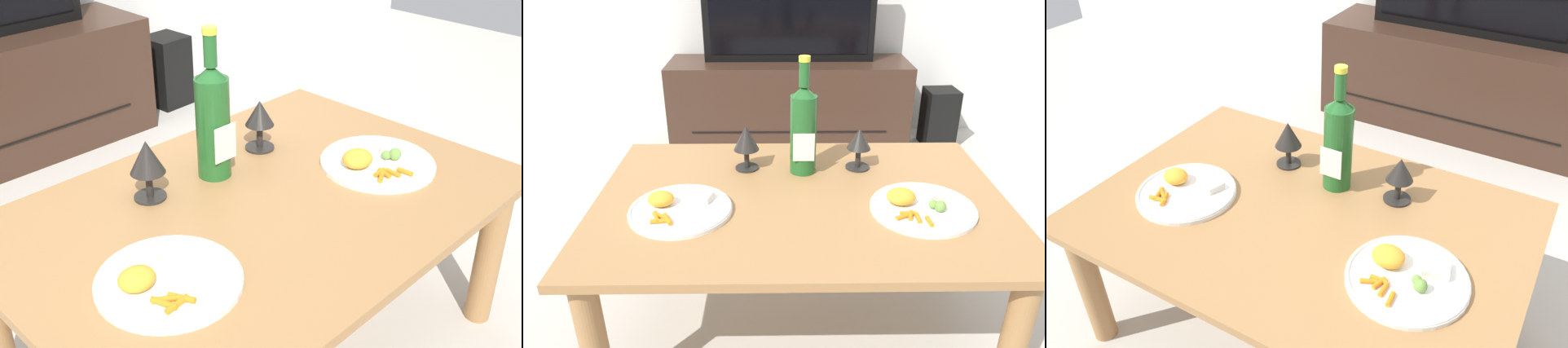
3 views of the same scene
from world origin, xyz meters
TOP-DOWN VIEW (x-y plane):
  - ground_plane at (0.00, 0.00)m, footprint 6.40×6.40m
  - dining_table at (0.00, 0.00)m, footprint 1.20×0.81m
  - tv_stand at (-0.00, 1.54)m, footprint 1.37×0.41m
  - tv_screen at (-0.00, 1.54)m, footprint 0.95×0.05m
  - floor_speaker at (0.90, 1.53)m, footprint 0.19×0.19m
  - wine_bottle at (0.01, 0.17)m, footprint 0.08×0.09m
  - goblet_left at (-0.17, 0.19)m, footprint 0.08×0.08m
  - goblet_right at (0.20, 0.19)m, footprint 0.08×0.08m
  - dinner_plate_left at (-0.34, -0.09)m, footprint 0.28×0.28m
  - dinner_plate_right at (0.33, -0.09)m, footprint 0.29×0.29m

SIDE VIEW (x-z plane):
  - ground_plane at x=0.00m, z-range 0.00..0.00m
  - floor_speaker at x=0.90m, z-range 0.00..0.34m
  - tv_stand at x=0.00m, z-range 0.00..0.50m
  - dining_table at x=0.00m, z-range 0.16..0.62m
  - dinner_plate_left at x=-0.34m, z-range 0.45..0.50m
  - dinner_plate_right at x=0.33m, z-range 0.45..0.51m
  - goblet_right at x=0.20m, z-range 0.49..0.63m
  - goblet_left at x=-0.17m, z-range 0.49..0.64m
  - wine_bottle at x=0.01m, z-range 0.43..0.80m
  - tv_screen at x=0.00m, z-range 0.50..1.09m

